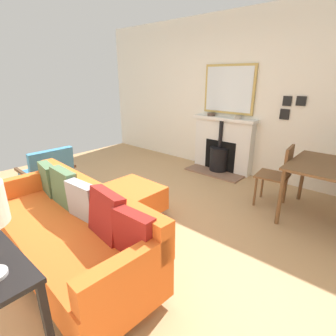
{
  "coord_description": "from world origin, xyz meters",
  "views": [
    {
      "loc": [
        1.75,
        2.45,
        1.72
      ],
      "look_at": [
        -0.68,
        0.32,
        0.57
      ],
      "focal_mm": 27.78,
      "sensor_mm": 36.0,
      "label": 1
    }
  ],
  "objects_px": {
    "mantel_bowl_far": "(238,117)",
    "sofa": "(70,230)",
    "armchair_accent": "(48,170)",
    "dining_table": "(327,173)",
    "dining_chair_near_fireplace": "(280,172)",
    "ottoman": "(131,198)",
    "mantel_bowl_near": "(211,114)",
    "fireplace": "(222,148)"
  },
  "relations": [
    {
      "from": "sofa",
      "to": "armchair_accent",
      "type": "relative_size",
      "value": 2.77
    },
    {
      "from": "mantel_bowl_far",
      "to": "sofa",
      "type": "bearing_deg",
      "value": 0.11
    },
    {
      "from": "dining_table",
      "to": "dining_chair_near_fireplace",
      "type": "bearing_deg",
      "value": -90.85
    },
    {
      "from": "mantel_bowl_near",
      "to": "sofa",
      "type": "bearing_deg",
      "value": 9.62
    },
    {
      "from": "fireplace",
      "to": "armchair_accent",
      "type": "bearing_deg",
      "value": -25.37
    },
    {
      "from": "mantel_bowl_far",
      "to": "sofa",
      "type": "distance_m",
      "value": 3.31
    },
    {
      "from": "ottoman",
      "to": "dining_chair_near_fireplace",
      "type": "relative_size",
      "value": 0.84
    },
    {
      "from": "mantel_bowl_near",
      "to": "ottoman",
      "type": "xyz_separation_m",
      "value": [
        2.27,
        0.29,
        -0.8
      ]
    },
    {
      "from": "sofa",
      "to": "dining_chair_near_fireplace",
      "type": "distance_m",
      "value": 2.68
    },
    {
      "from": "dining_table",
      "to": "dining_chair_near_fireplace",
      "type": "height_order",
      "value": "dining_chair_near_fireplace"
    },
    {
      "from": "fireplace",
      "to": "mantel_bowl_near",
      "type": "height_order",
      "value": "mantel_bowl_near"
    },
    {
      "from": "fireplace",
      "to": "ottoman",
      "type": "distance_m",
      "value": 2.27
    },
    {
      "from": "mantel_bowl_far",
      "to": "armchair_accent",
      "type": "distance_m",
      "value": 3.17
    },
    {
      "from": "fireplace",
      "to": "dining_table",
      "type": "height_order",
      "value": "fireplace"
    },
    {
      "from": "mantel_bowl_far",
      "to": "dining_table",
      "type": "relative_size",
      "value": 0.12
    },
    {
      "from": "mantel_bowl_far",
      "to": "sofa",
      "type": "xyz_separation_m",
      "value": [
        3.24,
        0.01,
        -0.68
      ]
    },
    {
      "from": "fireplace",
      "to": "mantel_bowl_near",
      "type": "relative_size",
      "value": 8.34
    },
    {
      "from": "mantel_bowl_far",
      "to": "ottoman",
      "type": "height_order",
      "value": "mantel_bowl_far"
    },
    {
      "from": "mantel_bowl_near",
      "to": "dining_table",
      "type": "height_order",
      "value": "mantel_bowl_near"
    },
    {
      "from": "mantel_bowl_near",
      "to": "dining_chair_near_fireplace",
      "type": "xyz_separation_m",
      "value": [
        0.78,
        1.6,
        -0.53
      ]
    },
    {
      "from": "sofa",
      "to": "dining_chair_near_fireplace",
      "type": "xyz_separation_m",
      "value": [
        -2.46,
        1.05,
        0.15
      ]
    },
    {
      "from": "dining_table",
      "to": "mantel_bowl_near",
      "type": "bearing_deg",
      "value": -110.32
    },
    {
      "from": "ottoman",
      "to": "armchair_accent",
      "type": "xyz_separation_m",
      "value": [
        0.44,
        -1.29,
        0.19
      ]
    },
    {
      "from": "ottoman",
      "to": "sofa",
      "type": "bearing_deg",
      "value": 15.02
    },
    {
      "from": "mantel_bowl_near",
      "to": "armchair_accent",
      "type": "distance_m",
      "value": 2.95
    },
    {
      "from": "armchair_accent",
      "to": "mantel_bowl_far",
      "type": "bearing_deg",
      "value": 150.26
    },
    {
      "from": "dining_table",
      "to": "sofa",
      "type": "bearing_deg",
      "value": -32.92
    },
    {
      "from": "armchair_accent",
      "to": "dining_chair_near_fireplace",
      "type": "height_order",
      "value": "dining_chair_near_fireplace"
    },
    {
      "from": "dining_chair_near_fireplace",
      "to": "ottoman",
      "type": "bearing_deg",
      "value": -41.51
    },
    {
      "from": "fireplace",
      "to": "armchair_accent",
      "type": "xyz_separation_m",
      "value": [
        2.69,
        -1.28,
        -0.0
      ]
    },
    {
      "from": "mantel_bowl_near",
      "to": "dining_table",
      "type": "xyz_separation_m",
      "value": [
        0.79,
        2.14,
        -0.41
      ]
    },
    {
      "from": "ottoman",
      "to": "armchair_accent",
      "type": "relative_size",
      "value": 0.94
    },
    {
      "from": "armchair_accent",
      "to": "sofa",
      "type": "bearing_deg",
      "value": 70.81
    },
    {
      "from": "sofa",
      "to": "dining_table",
      "type": "xyz_separation_m",
      "value": [
        -2.45,
        1.59,
        0.27
      ]
    },
    {
      "from": "mantel_bowl_far",
      "to": "dining_table",
      "type": "height_order",
      "value": "mantel_bowl_far"
    },
    {
      "from": "mantel_bowl_far",
      "to": "ottoman",
      "type": "bearing_deg",
      "value": -6.43
    },
    {
      "from": "mantel_bowl_near",
      "to": "ottoman",
      "type": "distance_m",
      "value": 2.42
    },
    {
      "from": "armchair_accent",
      "to": "fireplace",
      "type": "bearing_deg",
      "value": 154.63
    },
    {
      "from": "sofa",
      "to": "armchair_accent",
      "type": "xyz_separation_m",
      "value": [
        -0.54,
        -1.55,
        0.08
      ]
    },
    {
      "from": "mantel_bowl_near",
      "to": "dining_chair_near_fireplace",
      "type": "bearing_deg",
      "value": 63.93
    },
    {
      "from": "mantel_bowl_far",
      "to": "sofa",
      "type": "relative_size",
      "value": 0.06
    },
    {
      "from": "sofa",
      "to": "armchair_accent",
      "type": "bearing_deg",
      "value": -109.19
    }
  ]
}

